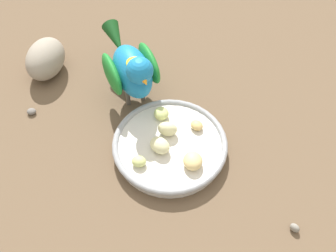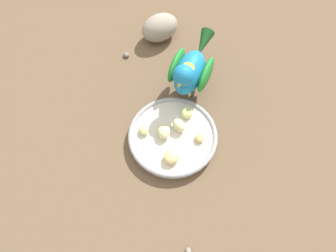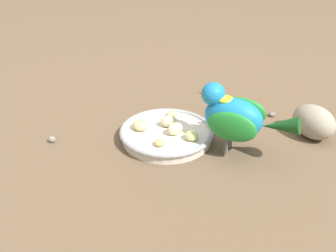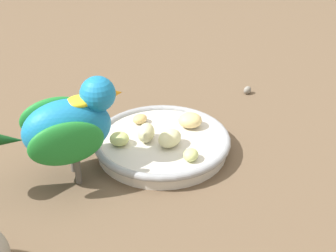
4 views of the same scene
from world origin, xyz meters
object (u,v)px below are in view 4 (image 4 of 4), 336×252
Objects in this scene: apple_piece_0 at (190,120)px; apple_piece_5 at (119,137)px; apple_piece_2 at (170,138)px; apple_piece_1 at (140,119)px; parrot at (64,126)px; apple_piece_4 at (191,155)px; pebble_1 at (247,90)px; feeding_bowl at (162,143)px; apple_piece_3 at (146,133)px.

apple_piece_5 is (0.00, -0.12, -0.00)m from apple_piece_0.
apple_piece_0 is 0.07m from apple_piece_2.
apple_piece_1 is 0.12× the size of parrot.
apple_piece_4 is (0.13, 0.03, 0.00)m from apple_piece_1.
pebble_1 is (-0.11, 0.17, -0.03)m from apple_piece_0.
pebble_1 is at bearing 110.78° from apple_piece_5.
apple_piece_4 is at bearing 15.09° from feeding_bowl.
apple_piece_4 is 1.50× the size of pebble_1.
feeding_bowl is 7.18× the size of apple_piece_5.
apple_piece_3 is 0.28m from pebble_1.
apple_piece_3 is 1.40× the size of apple_piece_4.
parrot is 12.53× the size of pebble_1.
apple_piece_1 is 0.84× the size of apple_piece_5.
apple_piece_0 reaches higher than pebble_1.
apple_piece_1 is (-0.04, -0.07, -0.00)m from apple_piece_0.
apple_piece_3 reaches higher than pebble_1.
apple_piece_5 is 0.14× the size of parrot.
apple_piece_0 is at bearing -58.04° from pebble_1.
apple_piece_1 is at bearing -165.76° from apple_piece_4.
feeding_bowl is at bearing 77.31° from apple_piece_5.
apple_piece_2 reaches higher than apple_piece_4.
parrot is (0.04, -0.21, 0.05)m from apple_piece_0.
apple_piece_1 is at bearing 132.60° from apple_piece_5.
parrot is at bearing -70.23° from apple_piece_5.
parrot reaches higher than apple_piece_2.
apple_piece_5 is at bearing -47.40° from apple_piece_1.
apple_piece_3 is 0.09m from apple_piece_4.
apple_piece_2 is 1.09× the size of apple_piece_3.
apple_piece_0 is 0.12m from apple_piece_5.
apple_piece_2 is at bearing 62.44° from apple_piece_5.
pebble_1 is at bearing 123.50° from apple_piece_2.
apple_piece_1 is 0.25m from pebble_1.
feeding_bowl is at bearing 13.31° from apple_piece_1.
parrot is at bearing -92.26° from apple_piece_2.
apple_piece_1 is 0.17m from parrot.
apple_piece_4 is at bearing -23.77° from apple_piece_0.
apple_piece_0 is 1.29× the size of apple_piece_5.
apple_piece_0 is at bearing 128.11° from apple_piece_2.
apple_piece_0 is at bearing 92.22° from apple_piece_5.
feeding_bowl is 0.03m from apple_piece_2.
apple_piece_5 is at bearing -87.78° from apple_piece_0.
pebble_1 is (-0.15, 0.22, -0.03)m from apple_piece_2.
apple_piece_5 is (-0.01, -0.07, 0.02)m from feeding_bowl.
parrot reaches higher than apple_piece_3.
apple_piece_5 is at bearing -134.58° from apple_piece_4.
apple_piece_0 is 1.49× the size of apple_piece_4.
pebble_1 is at bearing 118.98° from feeding_bowl.
feeding_bowl is 0.07m from apple_piece_5.
apple_piece_2 is at bearing -163.11° from apple_piece_4.
feeding_bowl is 0.06m from apple_piece_0.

